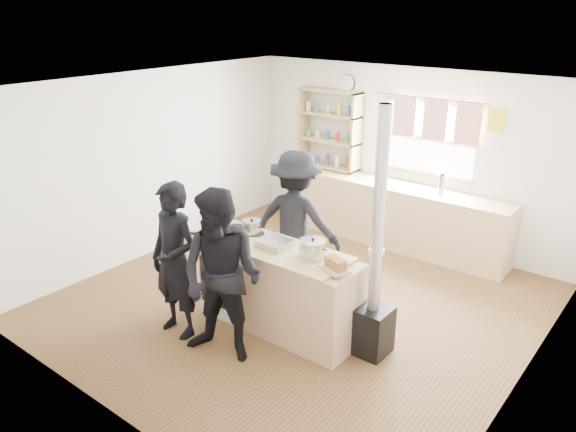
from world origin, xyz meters
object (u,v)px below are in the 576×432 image
object	(u,v)px
thermos	(442,184)
stockpot_stove	(252,227)
person_near_right	(222,277)
skillet_greens	(218,235)
cooking_island	(278,288)
roast_tray	(275,243)
person_far	(296,221)
flue_heater	(374,295)
stockpot_counter	(313,249)
bread_board	(336,265)
person_near_left	(175,261)

from	to	relation	value
thermos	stockpot_stove	xyz separation A→B (m)	(-1.05, -2.63, -0.03)
person_near_right	skillet_greens	bearing A→B (deg)	123.16
cooking_island	roast_tray	size ratio (longest dim) A/B	6.08
person_near_right	person_far	distance (m)	1.66
roast_tray	flue_heater	world-z (taller)	flue_heater
cooking_island	skillet_greens	bearing A→B (deg)	-165.89
stockpot_stove	stockpot_counter	world-z (taller)	stockpot_counter
stockpot_counter	person_far	distance (m)	1.19
thermos	flue_heater	xyz separation A→B (m)	(0.47, -2.56, -0.39)
person_near_right	stockpot_stove	bearing A→B (deg)	100.29
stockpot_stove	roast_tray	bearing A→B (deg)	-16.33
thermos	stockpot_counter	world-z (taller)	thermos
person_near_right	person_far	world-z (taller)	person_near_right
cooking_island	person_near_right	bearing A→B (deg)	-96.74
person_far	cooking_island	bearing A→B (deg)	101.61
person_far	bread_board	bearing A→B (deg)	126.83
skillet_greens	roast_tray	world-z (taller)	roast_tray
roast_tray	bread_board	world-z (taller)	bread_board
stockpot_counter	roast_tray	bearing A→B (deg)	-175.53
cooking_island	person_far	bearing A→B (deg)	116.62
person_near_right	bread_board	bearing A→B (deg)	25.78
skillet_greens	stockpot_counter	distance (m)	1.12
person_near_right	person_far	bearing A→B (deg)	88.28
thermos	flue_heater	bearing A→B (deg)	-79.58
stockpot_stove	person_near_left	distance (m)	0.93
thermos	person_near_right	bearing A→B (deg)	-100.44
thermos	person_near_left	size ratio (longest dim) A/B	0.16
roast_tray	cooking_island	bearing A→B (deg)	-16.27
cooking_island	person_near_left	distance (m)	1.12
roast_tray	person_far	xyz separation A→B (m)	(-0.38, 0.86, -0.11)
stockpot_counter	person_near_right	xyz separation A→B (m)	(-0.49, -0.79, -0.15)
roast_tray	person_near_left	bearing A→B (deg)	-133.88
stockpot_stove	bread_board	bearing A→B (deg)	-8.93
thermos	person_near_right	world-z (taller)	person_near_right
stockpot_counter	bread_board	bearing A→B (deg)	-16.73
person_near_left	flue_heater	bearing A→B (deg)	28.13
roast_tray	person_far	world-z (taller)	person_far
thermos	roast_tray	distance (m)	2.82
stockpot_stove	stockpot_counter	distance (m)	0.89
skillet_greens	roast_tray	bearing A→B (deg)	16.62
roast_tray	person_far	bearing A→B (deg)	114.04
stockpot_stove	cooking_island	bearing A→B (deg)	-16.32
flue_heater	stockpot_stove	bearing A→B (deg)	-177.61
roast_tray	person_near_right	distance (m)	0.77
thermos	person_near_left	xyz separation A→B (m)	(-1.33, -3.50, -0.20)
skillet_greens	roast_tray	distance (m)	0.67
person_near_left	person_near_right	xyz separation A→B (m)	(0.68, -0.01, 0.04)
thermos	bread_board	xyz separation A→B (m)	(0.18, -2.82, -0.06)
stockpot_stove	stockpot_counter	size ratio (longest dim) A/B	0.76
cooking_island	bread_board	bearing A→B (deg)	-3.89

